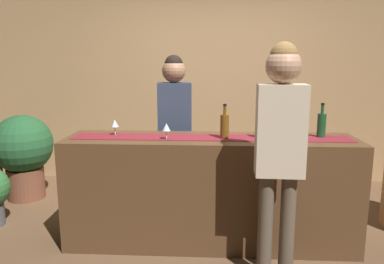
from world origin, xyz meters
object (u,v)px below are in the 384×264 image
at_px(wine_glass_near_customer, 115,124).
at_px(bartender, 174,119).
at_px(customer_sipping, 280,137).
at_px(wine_bottle_amber, 225,126).
at_px(wine_glass_mid_counter, 166,128).
at_px(wine_bottle_green, 321,125).
at_px(potted_plant_tall, 23,151).
at_px(wine_bottle_clear, 264,126).

relative_size(wine_glass_near_customer, bartender, 0.09).
xyz_separation_m(bartender, customer_sipping, (0.87, -1.15, 0.06)).
relative_size(wine_bottle_amber, wine_glass_mid_counter, 2.10).
bearing_deg(wine_bottle_amber, wine_glass_near_customer, 174.17).
bearing_deg(wine_bottle_amber, wine_glass_mid_counter, -172.55).
xyz_separation_m(wine_glass_near_customer, wine_glass_mid_counter, (0.48, -0.16, 0.00)).
distance_m(wine_glass_near_customer, wine_glass_mid_counter, 0.51).
relative_size(wine_bottle_green, potted_plant_tall, 0.30).
distance_m(wine_bottle_amber, potted_plant_tall, 2.59).
bearing_deg(wine_bottle_green, wine_glass_near_customer, -179.66).
bearing_deg(potted_plant_tall, wine_glass_near_customer, -34.13).
distance_m(wine_bottle_amber, bartender, 0.80).
relative_size(wine_glass_mid_counter, customer_sipping, 0.08).
bearing_deg(wine_bottle_amber, wine_bottle_green, 7.45).
xyz_separation_m(wine_bottle_green, bartender, (-1.34, 0.51, -0.04)).
xyz_separation_m(wine_bottle_clear, bartender, (-0.83, 0.61, -0.04)).
bearing_deg(wine_bottle_green, wine_bottle_clear, -169.08).
xyz_separation_m(wine_bottle_clear, wine_bottle_amber, (-0.34, -0.01, 0.00)).
bearing_deg(customer_sipping, wine_bottle_green, 55.67).
distance_m(wine_bottle_green, customer_sipping, 0.80).
xyz_separation_m(wine_bottle_clear, wine_bottle_green, (0.51, 0.10, 0.00)).
height_order(wine_bottle_amber, customer_sipping, customer_sipping).
xyz_separation_m(customer_sipping, potted_plant_tall, (-2.70, 1.55, -0.51)).
bearing_deg(wine_bottle_amber, potted_plant_tall, 156.41).
distance_m(wine_glass_near_customer, customer_sipping, 1.49).
distance_m(wine_bottle_green, bartender, 1.43).
relative_size(bartender, potted_plant_tall, 1.67).
bearing_deg(wine_bottle_clear, wine_glass_near_customer, 176.21).
height_order(wine_bottle_green, potted_plant_tall, wine_bottle_green).
xyz_separation_m(bartender, potted_plant_tall, (-1.83, 0.39, -0.46)).
bearing_deg(wine_glass_near_customer, wine_bottle_green, 0.34).
relative_size(wine_bottle_green, wine_bottle_amber, 1.00).
xyz_separation_m(wine_bottle_clear, wine_glass_mid_counter, (-0.83, -0.08, -0.01)).
bearing_deg(bartender, customer_sipping, 118.85).
relative_size(wine_bottle_amber, wine_glass_near_customer, 2.10).
distance_m(customer_sipping, potted_plant_tall, 3.15).
height_order(wine_glass_mid_counter, potted_plant_tall, wine_glass_mid_counter).
xyz_separation_m(wine_glass_mid_counter, customer_sipping, (0.87, -0.47, 0.02)).
relative_size(wine_glass_near_customer, customer_sipping, 0.08).
height_order(wine_glass_near_customer, bartender, bartender).
bearing_deg(wine_bottle_clear, bartender, 143.79).
bearing_deg(bartender, wine_bottle_clear, 135.64).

